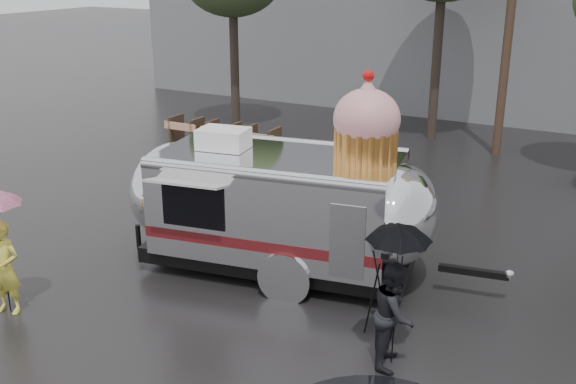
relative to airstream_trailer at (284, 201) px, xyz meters
The scene contains 8 objects.
ground 3.46m from the airstream_trailer, 100.31° to the right, with size 120.00×120.00×0.00m, color black.
utility_pole 11.54m from the airstream_trailer, 79.93° to the left, with size 1.60×0.28×9.00m.
barricade_row 9.27m from the airstream_trailer, 131.50° to the left, with size 4.30×0.80×1.00m.
airstream_trailer is the anchor object (origin of this frame).
person_left 5.33m from the airstream_trailer, 132.18° to the right, with size 0.63×0.42×1.75m, color #DFD645.
person_right 3.87m from the airstream_trailer, 34.34° to the right, with size 0.83×0.46×1.74m, color black.
umbrella_black 3.84m from the airstream_trailer, 34.34° to the right, with size 1.23×1.23×2.39m.
tripod 3.06m from the airstream_trailer, 26.90° to the right, with size 0.56×0.62×1.50m.
Camera 1 is at (6.68, -8.02, 6.12)m, focal length 42.00 mm.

